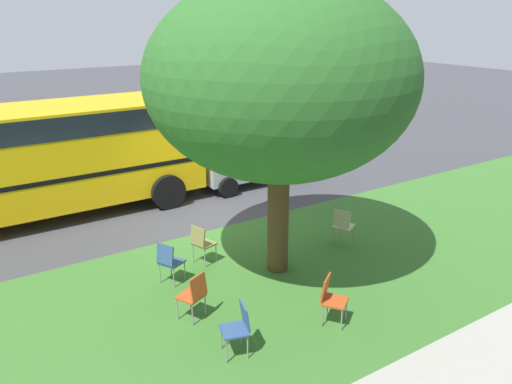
{
  "coord_description": "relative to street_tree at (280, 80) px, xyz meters",
  "views": [
    {
      "loc": [
        5.35,
        10.5,
        5.16
      ],
      "look_at": [
        -0.28,
        1.7,
        1.4
      ],
      "focal_mm": 35.35,
      "sensor_mm": 36.0,
      "label": 1
    }
  ],
  "objects": [
    {
      "name": "street_tree",
      "position": [
        0.0,
        0.0,
        0.0
      ],
      "size": [
        5.11,
        5.11,
        5.85
      ],
      "color": "brown",
      "rests_on": "ground"
    },
    {
      "name": "chair_0",
      "position": [
        -1.96,
        -0.16,
        -3.43
      ],
      "size": [
        0.56,
        0.56,
        0.88
      ],
      "color": "beige",
      "rests_on": "ground"
    },
    {
      "name": "ground",
      "position": [
        0.16,
        -2.73,
        -3.95
      ],
      "size": [
        80.0,
        80.0,
        0.0
      ],
      "primitive_type": "plane",
      "color": "#424247"
    },
    {
      "name": "chair_5",
      "position": [
        1.23,
        -1.07,
        -3.43
      ],
      "size": [
        0.53,
        0.52,
        0.88
      ],
      "color": "olive",
      "rests_on": "ground"
    },
    {
      "name": "chair_3",
      "position": [
        2.12,
        1.97,
        -3.43
      ],
      "size": [
        0.52,
        0.51,
        0.88
      ],
      "color": "#335184",
      "rests_on": "ground"
    },
    {
      "name": "parked_car",
      "position": [
        -2.73,
        -5.24,
        -3.11
      ],
      "size": [
        3.7,
        1.92,
        1.65
      ],
      "color": "#ADB2B7",
      "rests_on": "ground"
    },
    {
      "name": "grass_verge",
      "position": [
        0.16,
        0.47,
        -3.94
      ],
      "size": [
        48.0,
        6.0,
        0.01
      ],
      "primitive_type": "cube",
      "color": "#3D752D",
      "rests_on": "ground"
    },
    {
      "name": "chair_2",
      "position": [
        2.15,
        -0.67,
        -3.43
      ],
      "size": [
        0.56,
        0.55,
        0.88
      ],
      "color": "#335184",
      "rests_on": "ground"
    },
    {
      "name": "chair_4",
      "position": [
        2.29,
        0.73,
        -3.43
      ],
      "size": [
        0.55,
        0.56,
        0.88
      ],
      "color": "#C64C1E",
      "rests_on": "ground"
    },
    {
      "name": "chair_1",
      "position": [
        0.34,
        2.1,
        -3.43
      ],
      "size": [
        0.58,
        0.58,
        0.88
      ],
      "color": "#C64C1E",
      "rests_on": "ground"
    }
  ]
}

